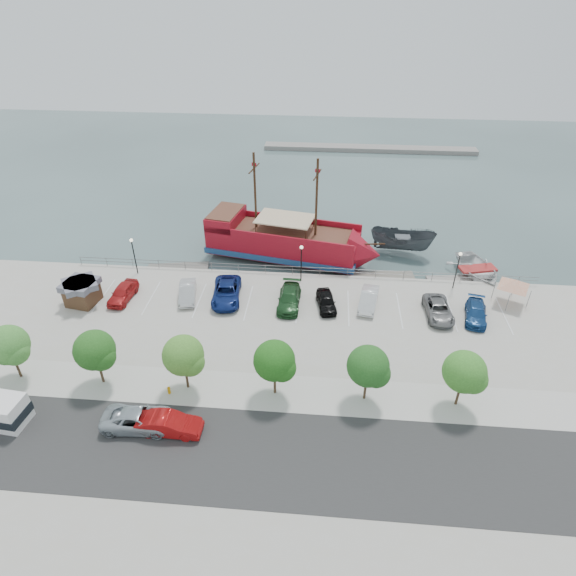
{
  "coord_description": "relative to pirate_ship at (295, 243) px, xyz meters",
  "views": [
    {
      "loc": [
        2.35,
        -36.88,
        27.98
      ],
      "look_at": [
        -1.0,
        2.0,
        2.0
      ],
      "focal_mm": 30.0,
      "sensor_mm": 36.0,
      "label": 1
    }
  ],
  "objects": [
    {
      "name": "parked_car_c",
      "position": [
        -6.21,
        -10.29,
        -0.37
      ],
      "size": [
        3.33,
        6.13,
        1.63
      ],
      "primitive_type": "imported",
      "rotation": [
        0.0,
        0.0,
        0.11
      ],
      "color": "navy",
      "rests_on": "land_slab"
    },
    {
      "name": "parked_car_d",
      "position": [
        0.18,
        -10.77,
        -0.42
      ],
      "size": [
        2.23,
        5.31,
        1.53
      ],
      "primitive_type": "imported",
      "rotation": [
        0.0,
        0.0,
        -0.02
      ],
      "color": "#1D4721",
      "rests_on": "land_slab"
    },
    {
      "name": "tree_c",
      "position": [
        -6.8,
        -22.85,
        2.11
      ],
      "size": [
        3.3,
        3.2,
        5.0
      ],
      "color": "#473321",
      "rests_on": "sidewalk"
    },
    {
      "name": "dock_west",
      "position": [
        -13.28,
        -3.58,
        -1.99
      ],
      "size": [
        7.1,
        3.08,
        0.39
      ],
      "primitive_type": "cube",
      "rotation": [
        0.0,
        0.0,
        0.17
      ],
      "color": "#66645D",
      "rests_on": "ground"
    },
    {
      "name": "patrol_boat",
      "position": [
        12.7,
        2.56,
        -0.7
      ],
      "size": [
        8.09,
        4.3,
        2.97
      ],
      "primitive_type": "imported",
      "rotation": [
        0.0,
        0.0,
        1.38
      ],
      "color": "#3F4549",
      "rests_on": "ground"
    },
    {
      "name": "dock_mid",
      "position": [
        10.0,
        -3.58,
        -1.98
      ],
      "size": [
        7.3,
        2.84,
        0.41
      ],
      "primitive_type": "cube",
      "rotation": [
        0.0,
        0.0,
        0.12
      ],
      "color": "slate",
      "rests_on": "ground"
    },
    {
      "name": "street_van",
      "position": [
        -9.4,
        -26.95,
        -0.44
      ],
      "size": [
        5.47,
        2.69,
        1.49
      ],
      "primitive_type": "imported",
      "rotation": [
        0.0,
        0.0,
        1.61
      ],
      "color": "#9FAAB2",
      "rests_on": "street"
    },
    {
      "name": "fire_hydrant",
      "position": [
        -8.24,
        -23.58,
        -0.8
      ],
      "size": [
        0.24,
        0.24,
        0.71
      ],
      "rotation": [
        0.0,
        0.0,
        0.11
      ],
      "color": "orange",
      "rests_on": "sidewalk"
    },
    {
      "name": "pirate_ship",
      "position": [
        0.0,
        0.0,
        0.0
      ],
      "size": [
        21.01,
        9.41,
        13.04
      ],
      "rotation": [
        0.0,
        0.0,
        -0.2
      ],
      "color": "maroon",
      "rests_on": "ground"
    },
    {
      "name": "shed",
      "position": [
        -20.35,
        -12.15,
        0.13
      ],
      "size": [
        3.48,
        3.48,
        2.47
      ],
      "rotation": [
        0.0,
        0.0,
        -0.18
      ],
      "color": "#4E3320",
      "rests_on": "land_slab"
    },
    {
      "name": "land_slab",
      "position": [
        1.05,
        -33.78,
        -1.78
      ],
      "size": [
        100.0,
        58.0,
        1.2
      ],
      "primitive_type": "cube",
      "color": "#ABA596",
      "rests_on": "ground"
    },
    {
      "name": "parked_car_a",
      "position": [
        -16.64,
        -11.19,
        -0.42
      ],
      "size": [
        2.21,
        4.63,
        1.53
      ],
      "primitive_type": "imported",
      "rotation": [
        0.0,
        0.0,
        -0.09
      ],
      "color": "#B31C1D",
      "rests_on": "land_slab"
    },
    {
      "name": "lamp_post_mid",
      "position": [
        1.05,
        -6.28,
        1.76
      ],
      "size": [
        0.36,
        0.36,
        4.28
      ],
      "color": "black",
      "rests_on": "land_slab"
    },
    {
      "name": "sidewalk",
      "position": [
        1.05,
        -22.78,
        -1.17
      ],
      "size": [
        100.0,
        4.0,
        0.05
      ],
      "primitive_type": "cube",
      "color": "beige",
      "rests_on": "land_slab"
    },
    {
      "name": "tree_e",
      "position": [
        7.2,
        -22.85,
        2.11
      ],
      "size": [
        3.3,
        3.2,
        5.0
      ],
      "color": "#473321",
      "rests_on": "sidewalk"
    },
    {
      "name": "tree_d",
      "position": [
        0.2,
        -22.85,
        2.11
      ],
      "size": [
        3.3,
        3.2,
        5.0
      ],
      "color": "#473321",
      "rests_on": "sidewalk"
    },
    {
      "name": "parked_car_f",
      "position": [
        8.0,
        -10.24,
        -0.42
      ],
      "size": [
        2.4,
        4.83,
        1.52
      ],
      "primitive_type": "imported",
      "rotation": [
        0.0,
        0.0,
        -0.18
      ],
      "color": "white",
      "rests_on": "land_slab"
    },
    {
      "name": "tree_a",
      "position": [
        -20.8,
        -22.85,
        2.11
      ],
      "size": [
        3.3,
        3.2,
        5.0
      ],
      "color": "#473321",
      "rests_on": "sidewalk"
    },
    {
      "name": "seawall_railing",
      "position": [
        1.05,
        -4.98,
        -0.66
      ],
      "size": [
        50.0,
        0.06,
        1.0
      ],
      "color": "slate",
      "rests_on": "land_slab"
    },
    {
      "name": "far_shore",
      "position": [
        11.05,
        42.22,
        -1.78
      ],
      "size": [
        40.0,
        3.0,
        0.8
      ],
      "primitive_type": "cube",
      "color": "gray",
      "rests_on": "ground"
    },
    {
      "name": "speedboat",
      "position": [
        20.56,
        -2.21,
        -1.43
      ],
      "size": [
        6.78,
        8.29,
        1.5
      ],
      "primitive_type": "imported",
      "rotation": [
        0.0,
        0.0,
        0.24
      ],
      "color": "silver",
      "rests_on": "ground"
    },
    {
      "name": "tree_b",
      "position": [
        -13.8,
        -22.85,
        2.11
      ],
      "size": [
        3.3,
        3.2,
        5.0
      ],
      "color": "#473321",
      "rests_on": "sidewalk"
    },
    {
      "name": "street_sedan",
      "position": [
        -7.07,
        -27.24,
        -0.41
      ],
      "size": [
        4.73,
        1.73,
        1.55
      ],
      "primitive_type": "imported",
      "rotation": [
        0.0,
        0.0,
        1.55
      ],
      "color": "#AC1010",
      "rests_on": "street"
    },
    {
      "name": "canopy_tent",
      "position": [
        22.11,
        -8.49,
        1.54
      ],
      "size": [
        4.76,
        4.76,
        3.13
      ],
      "rotation": [
        0.0,
        0.0,
        0.33
      ],
      "color": "slate",
      "rests_on": "land_slab"
    },
    {
      "name": "lamp_post_left",
      "position": [
        -16.95,
        -6.28,
        1.76
      ],
      "size": [
        0.36,
        0.36,
        4.28
      ],
      "color": "black",
      "rests_on": "land_slab"
    },
    {
      "name": "tree_f",
      "position": [
        14.2,
        -22.85,
        2.11
      ],
      "size": [
        3.3,
        3.2,
        5.0
      ],
      "color": "#473321",
      "rests_on": "sidewalk"
    },
    {
      "name": "parked_car_g",
      "position": [
        14.6,
        -11.34,
        -0.48
      ],
      "size": [
        2.54,
        5.14,
        1.4
      ],
      "primitive_type": "imported",
      "rotation": [
        0.0,
        0.0,
        0.04
      ],
      "color": "slate",
      "rests_on": "land_slab"
    },
    {
      "name": "parked_car_b",
      "position": [
        -10.18,
        -10.48,
        -0.45
      ],
      "size": [
        2.42,
        4.66,
        1.46
      ],
      "primitive_type": "imported",
      "rotation": [
        0.0,
        0.0,
        0.21
      ],
      "color": "silver",
      "rests_on": "land_slab"
    },
    {
      "name": "street",
      "position": [
        1.05,
        -28.78,
        -1.17
      ],
      "size": [
        100.0,
        8.0,
        0.04
      ],
      "primitive_type": "cube",
      "color": "#2D2D2D",
      "rests_on": "land_slab"
    },
    {
      "name": "parked_car_h",
      "position": [
        18.08,
        -11.52,
        -0.51
      ],
      "size": [
        2.8,
        4.95,
        1.35
      ],
      "primitive_type": "imported",
      "rotation": [
        0.0,
        0.0,
        -0.21
      ],
      "color": "navy",
      "rests_on": "land_slab"
    },
    {
      "name": "ground",
      "position": [
        1.05,
        -12.78,
        -2.18
      ],
      "size": [
        160.0,
        160.0,
        0.0
      ],
      "primitive_type": "plane",
      "color": "#394C4B"
    },
    {
      "name": "parked_car_e",
      "position": [
        3.84,
        -10.85,
        -0.48
      ],
      "size": [
        2.39,
        4.38,
        1.41
      ],
      "primitive_type": "imported",
      "rotation": [
        0.0,
        0.0,
        0.18
      ],
      "color": "black",
      "rests_on": "land_slab"
    },
    {
      "name": "dock_east",
      "position": [
        18.21,
        -3.58,
        -2.0
      ],
      "size": [
        6.7,
        2.53,
        0.37
      ],
      "primitive_type": "cube",
      "rotation": [
        0.0,
        0.0,
        0.1
      ],
      "color": "gray",
      "rests_on": "ground"
    },
    {
      "name": "lamp_post_right",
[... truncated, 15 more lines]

